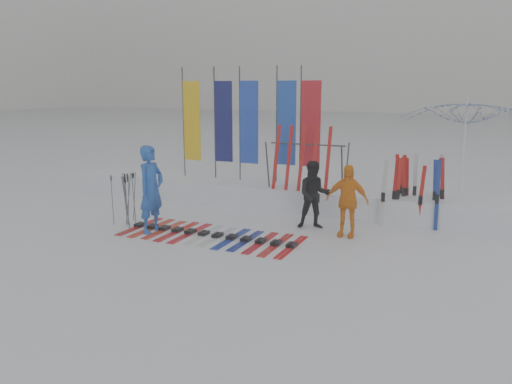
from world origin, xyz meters
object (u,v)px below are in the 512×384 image
at_px(ski_row, 210,235).
at_px(ski_rack, 307,160).
at_px(person_blue, 151,189).
at_px(person_yellow, 347,201).
at_px(tent_canopy, 462,156).
at_px(person_black, 314,195).

distance_m(ski_row, ski_rack, 3.50).
height_order(person_blue, ski_rack, person_blue).
distance_m(person_blue, person_yellow, 4.34).
bearing_deg(person_yellow, tent_canopy, 55.60).
bearing_deg(tent_canopy, person_yellow, -123.30).
relative_size(person_blue, ski_row, 0.50).
distance_m(person_yellow, ski_row, 3.08).
xyz_separation_m(person_blue, tent_canopy, (6.23, 4.74, 0.51)).
height_order(person_blue, ski_row, person_blue).
bearing_deg(ski_row, tent_canopy, 42.81).
distance_m(tent_canopy, ski_rack, 3.97).
xyz_separation_m(person_black, ski_row, (-1.87, -1.56, -0.75)).
bearing_deg(person_blue, ski_rack, -34.61).
bearing_deg(person_black, ski_rack, 93.03).
relative_size(person_blue, person_black, 1.25).
relative_size(person_yellow, tent_canopy, 0.48).
distance_m(tent_canopy, ski_row, 6.80).
distance_m(person_blue, person_black, 3.70).
distance_m(person_black, tent_canopy, 4.27).
height_order(tent_canopy, ski_rack, tent_canopy).
bearing_deg(person_black, person_blue, -172.97).
bearing_deg(ski_row, person_black, 39.88).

